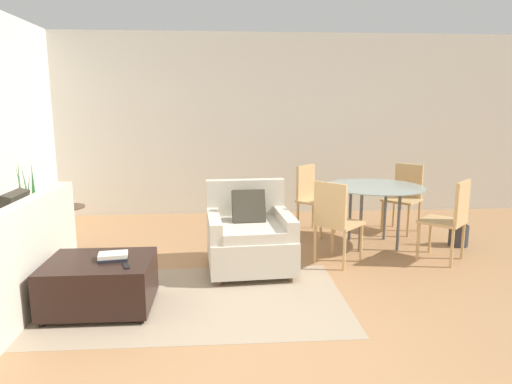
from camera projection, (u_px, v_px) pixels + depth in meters
The scene contains 16 objects.
ground_plane at pixel (257, 337), 3.36m from camera, with size 20.00×20.00×0.00m, color #A3754C.
wall_back at pixel (238, 125), 7.00m from camera, with size 12.00×0.06×2.75m.
area_rug at pixel (181, 300), 3.99m from camera, with size 2.87×1.57×0.01m.
armchair at pixel (249, 237), 4.72m from camera, with size 0.91×0.95×0.89m.
ottoman at pixel (100, 282), 3.79m from camera, with size 0.86×0.68×0.42m.
book_stack at pixel (113, 257), 3.76m from camera, with size 0.26×0.21×0.05m.
tv_remote_primary at pixel (126, 266), 3.61m from camera, with size 0.08×0.14×0.01m.
potted_plant at pixel (31, 232), 5.16m from camera, with size 0.33×0.33×1.12m.
side_table at pixel (68, 221), 5.12m from camera, with size 0.39×0.39×0.57m.
picture_frame at pixel (66, 199), 5.08m from camera, with size 0.12×0.06×0.16m.
dining_table at pixel (375, 192), 5.44m from camera, with size 1.16×1.16×0.73m.
dining_chair_near_left at pixel (335, 217), 4.80m from camera, with size 0.59×0.59×0.90m.
dining_chair_near_right at pixel (451, 215), 4.89m from camera, with size 0.59×0.59×0.90m.
dining_chair_far_left at pixel (312, 194), 6.05m from camera, with size 0.59×0.59×0.90m.
dining_chair_far_right at pixel (405, 193), 6.14m from camera, with size 0.59×0.59×0.90m.
potted_plant_small at pixel (459, 231), 5.51m from camera, with size 0.23×0.23×0.67m.
Camera 1 is at (-0.23, -3.09, 1.68)m, focal length 32.00 mm.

